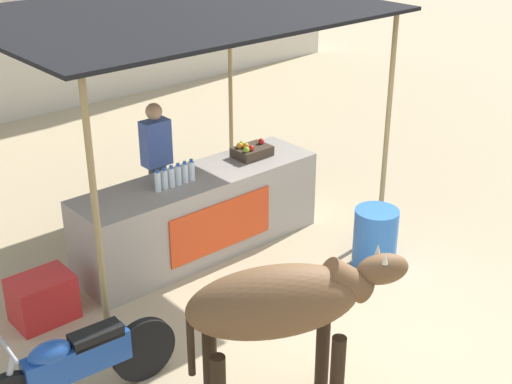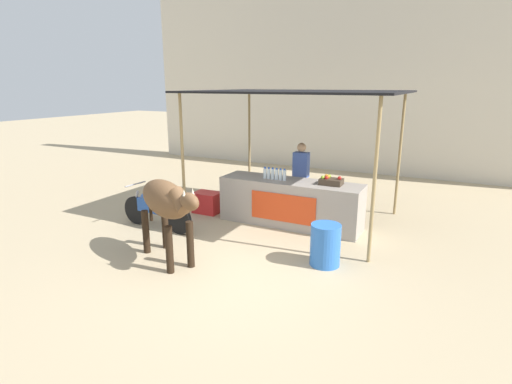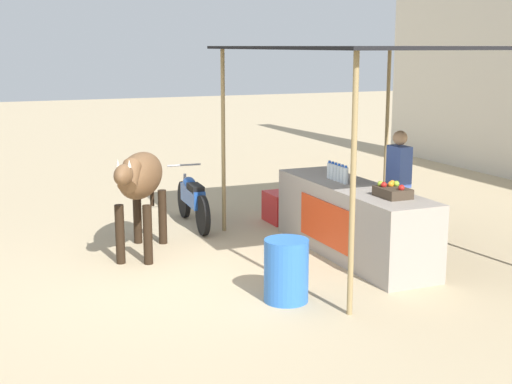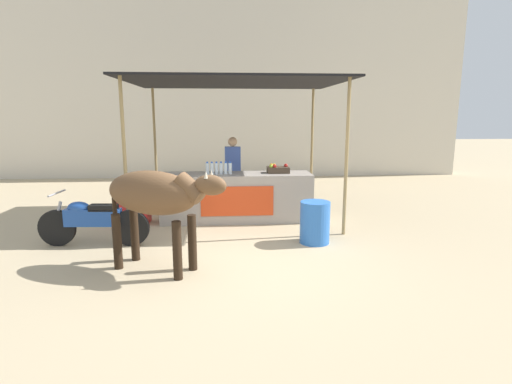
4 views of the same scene
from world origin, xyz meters
name	(u,v)px [view 1 (image 1 of 4)]	position (x,y,z in m)	size (l,w,h in m)	color
ground_plane	(337,333)	(0.00, 0.00, 0.00)	(60.00, 60.00, 0.00)	tan
stall_counter	(200,214)	(0.00, 2.20, 0.48)	(3.00, 0.82, 0.96)	#9E9389
stall_awning	(176,21)	(0.00, 2.50, 2.66)	(4.20, 3.20, 2.78)	black
water_bottle_row	(175,176)	(-0.35, 2.15, 1.07)	(0.52, 0.07, 0.25)	silver
fruit_crate	(251,151)	(0.84, 2.25, 1.03)	(0.44, 0.32, 0.18)	#3F3326
vendor_behind_counter	(157,167)	(-0.06, 2.95, 0.85)	(0.34, 0.22, 1.65)	#383842
cooler_box	(43,299)	(-2.04, 2.10, 0.24)	(0.60, 0.44, 0.48)	red
water_barrel	(375,238)	(1.26, 0.62, 0.35)	(0.49, 0.49, 0.70)	blue
cow	(282,306)	(-1.13, -0.41, 1.03)	(1.79, 1.15, 1.44)	brown
motorcycle_parked	(76,365)	(-2.39, 0.72, 0.43)	(1.80, 0.55, 0.90)	black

